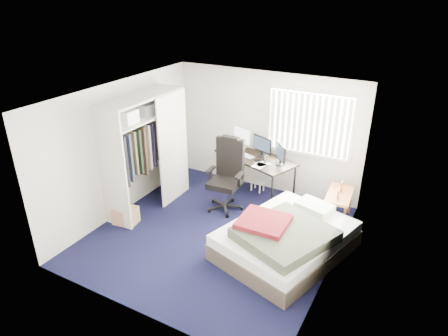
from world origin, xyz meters
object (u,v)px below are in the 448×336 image
Objects in this scene: desk at (256,156)px; office_chair at (227,182)px; bed at (285,238)px; nightstand at (339,197)px.

office_chair is at bearing -107.27° from desk.
bed is at bearing -52.40° from desk.
nightstand is (2.05, 0.52, -0.03)m from office_chair.
office_chair reaches higher than bed.
desk is 2.10× the size of nightstand.
office_chair reaches higher than desk.
nightstand is 0.35× the size of bed.
office_chair is 1.80m from bed.
nightstand is (1.80, -0.29, -0.33)m from desk.
office_chair reaches higher than nightstand.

